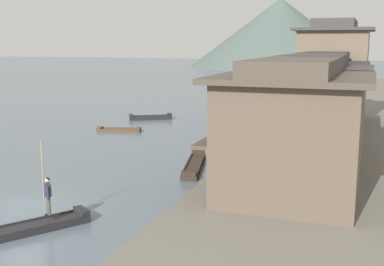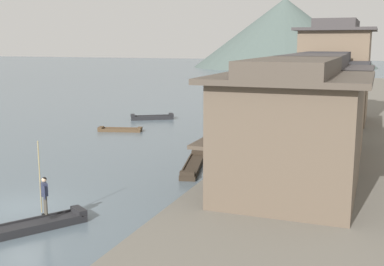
{
  "view_description": "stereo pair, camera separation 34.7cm",
  "coord_description": "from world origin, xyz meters",
  "views": [
    {
      "loc": [
        14.62,
        -17.28,
        7.41
      ],
      "look_at": [
        3.16,
        13.72,
        1.29
      ],
      "focal_mm": 45.81,
      "sensor_mm": 36.0,
      "label": 1
    },
    {
      "loc": [
        14.95,
        -17.16,
        7.41
      ],
      "look_at": [
        3.16,
        13.72,
        1.29
      ],
      "focal_mm": 45.81,
      "sensor_mm": 36.0,
      "label": 2
    }
  ],
  "objects": [
    {
      "name": "boat_foreground_poled",
      "position": [
        2.12,
        -2.35,
        0.16
      ],
      "size": [
        3.57,
        4.8,
        0.49
      ],
      "color": "#232326",
      "rests_on": "ground"
    },
    {
      "name": "boat_moored_nearest",
      "position": [
        4.9,
        9.34,
        0.17
      ],
      "size": [
        2.21,
        5.66,
        0.52
      ],
      "color": "#33281E",
      "rests_on": "ground"
    },
    {
      "name": "house_waterfront_tall",
      "position": [
        11.15,
        19.57,
        3.57
      ],
      "size": [
        6.54,
        7.05,
        6.14
      ],
      "color": "gray",
      "rests_on": "riverbank_right"
    },
    {
      "name": "boat_moored_third",
      "position": [
        2.02,
        29.45,
        0.2
      ],
      "size": [
        2.06,
        4.95,
        0.63
      ],
      "color": "brown",
      "rests_on": "ground"
    },
    {
      "name": "boat_moored_far",
      "position": [
        5.59,
        42.53,
        0.24
      ],
      "size": [
        1.49,
        5.36,
        0.72
      ],
      "color": "brown",
      "rests_on": "ground"
    },
    {
      "name": "boatman_person",
      "position": [
        2.6,
        -1.55,
        1.5
      ],
      "size": [
        0.5,
        0.4,
        3.04
      ],
      "color": "black",
      "rests_on": "boat_foreground_poled"
    },
    {
      "name": "boat_midriver_drifting",
      "position": [
        -6.09,
        50.95,
        0.13
      ],
      "size": [
        3.23,
        4.5,
        0.38
      ],
      "color": "#33281E",
      "rests_on": "ground"
    },
    {
      "name": "hill_far_west",
      "position": [
        -13.07,
        135.22,
        10.31
      ],
      "size": [
        55.28,
        55.28,
        20.62
      ],
      "primitive_type": "cone",
      "color": "#4C5B56",
      "rests_on": "ground"
    },
    {
      "name": "boat_moored_second",
      "position": [
        -5.31,
        18.8,
        0.12
      ],
      "size": [
        3.8,
        1.96,
        0.35
      ],
      "color": "brown",
      "rests_on": "ground"
    },
    {
      "name": "house_waterfront_second",
      "position": [
        11.31,
        12.35,
        3.57
      ],
      "size": [
        6.87,
        7.6,
        6.14
      ],
      "color": "#75604C",
      "rests_on": "riverbank_right"
    },
    {
      "name": "house_waterfront_narrow",
      "position": [
        11.25,
        27.44,
        4.87
      ],
      "size": [
        6.76,
        7.77,
        8.74
      ],
      "color": "#75604C",
      "rests_on": "riverbank_right"
    },
    {
      "name": "ground_plane",
      "position": [
        0.0,
        0.0,
        0.0
      ],
      "size": [
        400.0,
        400.0,
        0.0
      ],
      "primitive_type": "plane",
      "color": "slate"
    },
    {
      "name": "boat_upstream_distant",
      "position": [
        -5.6,
        25.72,
        0.18
      ],
      "size": [
        4.05,
        3.07,
        0.54
      ],
      "color": "#232326",
      "rests_on": "ground"
    },
    {
      "name": "boat_midriver_upstream",
      "position": [
        4.72,
        35.58,
        0.12
      ],
      "size": [
        1.76,
        5.15,
        0.35
      ],
      "color": "#232326",
      "rests_on": "ground"
    },
    {
      "name": "house_waterfront_nearest",
      "position": [
        11.36,
        4.79,
        3.57
      ],
      "size": [
        6.97,
        8.32,
        6.14
      ],
      "color": "brown",
      "rests_on": "riverbank_right"
    }
  ]
}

